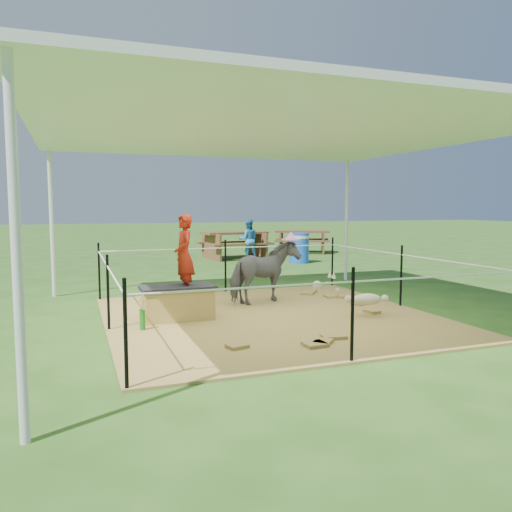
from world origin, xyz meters
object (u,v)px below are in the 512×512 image
object	(u,v)px
woman	(184,248)
picnic_table_far	(302,242)
pony	(264,272)
foal	(367,297)
picnic_table_near	(234,245)
trash_barrel	(299,248)
distant_person	(248,240)
green_bottle	(142,320)
straw_bale	(178,304)

from	to	relation	value
woman	picnic_table_far	size ratio (longest dim) A/B	0.61
woman	pony	bearing A→B (deg)	114.35
foal	picnic_table_near	xyz separation A→B (m)	(0.79, 8.75, 0.11)
foal	picnic_table_far	bearing A→B (deg)	82.03
trash_barrel	picnic_table_near	bearing A→B (deg)	126.18
pony	trash_barrel	size ratio (longest dim) A/B	1.39
pony	distant_person	bearing A→B (deg)	-37.20
green_bottle	picnic_table_far	world-z (taller)	picnic_table_far
picnic_table_near	picnic_table_far	size ratio (longest dim) A/B	1.07
picnic_table_far	foal	bearing A→B (deg)	-84.24
pony	foal	size ratio (longest dim) A/B	1.19
woman	foal	size ratio (longest dim) A/B	1.13
foal	distant_person	size ratio (longest dim) A/B	0.81
green_bottle	distant_person	size ratio (longest dim) A/B	0.21
green_bottle	pony	distance (m)	2.43
green_bottle	trash_barrel	world-z (taller)	trash_barrel
foal	picnic_table_far	distance (m)	10.46
green_bottle	picnic_table_near	xyz separation A→B (m)	(3.94, 8.45, 0.26)
picnic_table_far	distant_person	distance (m)	3.07
woman	foal	world-z (taller)	woman
picnic_table_far	picnic_table_near	bearing A→B (deg)	-133.55
pony	picnic_table_near	xyz separation A→B (m)	(1.83, 7.31, -0.12)
pony	picnic_table_near	world-z (taller)	pony
straw_bale	woman	distance (m)	0.79
green_bottle	trash_barrel	xyz separation A→B (m)	(5.30, 6.59, 0.27)
woman	picnic_table_near	xyz separation A→B (m)	(3.29, 8.00, -0.61)
trash_barrel	picnic_table_far	world-z (taller)	trash_barrel
foal	picnic_table_near	world-z (taller)	picnic_table_near
woman	picnic_table_far	world-z (taller)	woman
straw_bale	green_bottle	bearing A→B (deg)	-140.71
trash_barrel	picnic_table_far	xyz separation A→B (m)	(1.48, 2.92, -0.04)
straw_bale	picnic_table_near	bearing A→B (deg)	67.02
straw_bale	picnic_table_far	distance (m)	11.00
woman	picnic_table_far	distance (m)	10.96
distant_person	foal	bearing A→B (deg)	93.02
green_bottle	pony	bearing A→B (deg)	28.27
pony	distant_person	size ratio (longest dim) A/B	0.97
foal	trash_barrel	distance (m)	7.22
foal	straw_bale	bearing A→B (deg)	176.32
distant_person	trash_barrel	bearing A→B (deg)	141.27
woman	distant_person	bearing A→B (deg)	153.66
straw_bale	distant_person	xyz separation A→B (m)	(3.65, 7.42, 0.38)
trash_barrel	picnic_table_near	xyz separation A→B (m)	(-1.36, 1.86, -0.01)
straw_bale	woman	bearing A→B (deg)	0.00
picnic_table_near	straw_bale	bearing A→B (deg)	-120.94
green_bottle	picnic_table_near	distance (m)	9.33
straw_bale	distant_person	distance (m)	8.27
foal	picnic_table_far	xyz separation A→B (m)	(3.63, 9.81, 0.08)
trash_barrel	foal	bearing A→B (deg)	-107.30
straw_bale	woman	xyz separation A→B (m)	(0.10, 0.00, 0.79)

